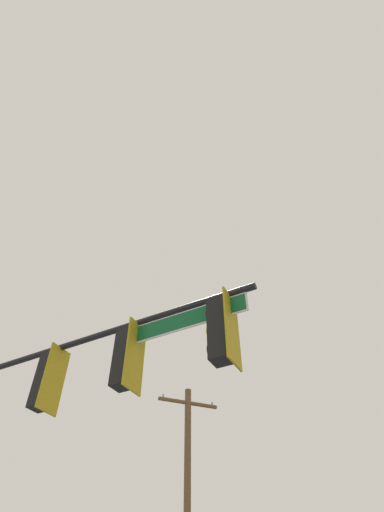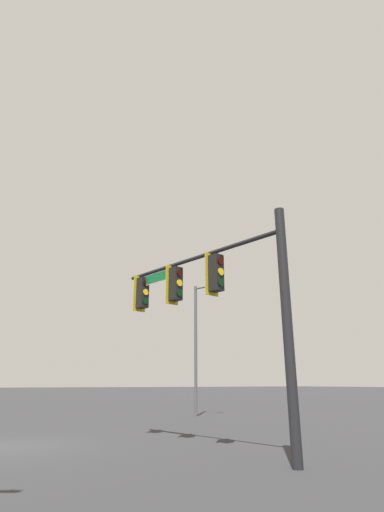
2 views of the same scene
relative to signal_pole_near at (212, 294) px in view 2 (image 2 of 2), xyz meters
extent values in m
plane|color=#2D2D30|center=(4.07, 4.82, -4.29)|extent=(400.00, 400.00, 0.00)
cylinder|color=black|center=(-2.47, -0.62, -1.20)|extent=(0.25, 0.25, 6.17)
cylinder|color=black|center=(0.79, 0.20, 1.29)|extent=(6.55, 1.74, 0.12)
cube|color=gold|center=(-0.01, 0.00, 0.62)|extent=(0.15, 0.51, 1.30)
cube|color=black|center=(-0.19, -0.05, 0.62)|extent=(0.43, 0.40, 1.10)
cylinder|color=black|center=(-0.19, -0.05, 1.23)|extent=(0.04, 0.04, 0.12)
cylinder|color=#340503|center=(-0.38, -0.10, 0.95)|extent=(0.08, 0.22, 0.22)
cylinder|color=yellow|center=(-0.38, -0.10, 0.62)|extent=(0.08, 0.22, 0.22)
cylinder|color=black|center=(-0.38, -0.10, 0.29)|extent=(0.08, 0.22, 0.22)
cube|color=gold|center=(1.79, 0.44, 0.62)|extent=(0.15, 0.51, 1.30)
cube|color=black|center=(1.60, 0.40, 0.62)|extent=(0.43, 0.40, 1.10)
cylinder|color=black|center=(1.60, 0.40, 1.23)|extent=(0.04, 0.04, 0.12)
cylinder|color=#340503|center=(1.41, 0.35, 0.95)|extent=(0.08, 0.22, 0.22)
cylinder|color=yellow|center=(1.41, 0.35, 0.62)|extent=(0.08, 0.22, 0.22)
cylinder|color=black|center=(1.41, 0.35, 0.29)|extent=(0.08, 0.22, 0.22)
cube|color=gold|center=(3.58, 0.89, 0.62)|extent=(0.15, 0.51, 1.30)
cube|color=black|center=(3.40, 0.84, 0.62)|extent=(0.43, 0.40, 1.10)
cylinder|color=black|center=(3.40, 0.84, 1.23)|extent=(0.04, 0.04, 0.12)
cylinder|color=#340503|center=(3.20, 0.80, 0.95)|extent=(0.08, 0.22, 0.22)
cylinder|color=yellow|center=(3.20, 0.80, 0.62)|extent=(0.08, 0.22, 0.22)
cylinder|color=black|center=(3.20, 0.80, 0.29)|extent=(0.08, 0.22, 0.22)
cube|color=#0F602D|center=(2.81, 0.70, 1.03)|extent=(2.10, 0.56, 0.31)
cube|color=white|center=(2.81, 0.70, 1.03)|extent=(2.15, 0.56, 0.37)
cylinder|color=#4C4C51|center=(11.43, -5.83, -0.50)|extent=(0.18, 0.18, 7.58)
cylinder|color=#4C4C51|center=(10.84, -6.08, 3.14)|extent=(1.22, 0.58, 0.10)
ellipsoid|color=silver|center=(10.25, -6.32, 3.04)|extent=(0.56, 0.28, 0.20)
camera|label=1|loc=(6.70, -3.53, -2.94)|focal=28.00mm
camera|label=2|loc=(-9.86, 6.04, -2.51)|focal=28.00mm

